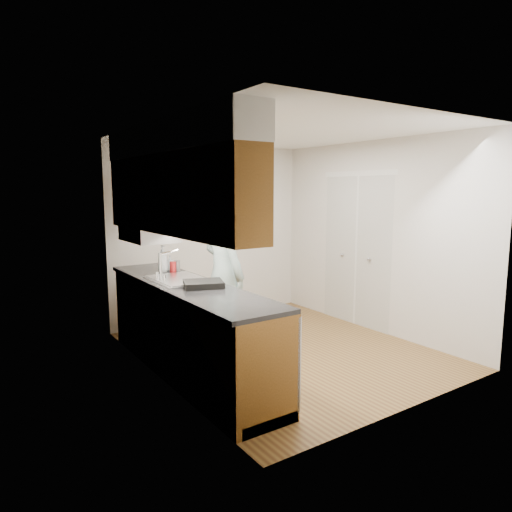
{
  "coord_description": "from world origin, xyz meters",
  "views": [
    {
      "loc": [
        -3.13,
        -4.08,
        1.86
      ],
      "look_at": [
        -0.21,
        0.25,
        1.11
      ],
      "focal_mm": 32.0,
      "sensor_mm": 36.0,
      "label": 1
    }
  ],
  "objects_px": {
    "dish_rack": "(203,284)",
    "person": "(223,264)",
    "steel_can": "(177,266)",
    "soap_bottle_a": "(163,259)",
    "soda_can": "(173,267)",
    "soap_bottle_b": "(170,263)"
  },
  "relations": [
    {
      "from": "soap_bottle_a",
      "to": "dish_rack",
      "type": "distance_m",
      "value": 0.99
    },
    {
      "from": "soap_bottle_b",
      "to": "dish_rack",
      "type": "relative_size",
      "value": 0.46
    },
    {
      "from": "soda_can",
      "to": "dish_rack",
      "type": "distance_m",
      "value": 0.85
    },
    {
      "from": "soap_bottle_a",
      "to": "soap_bottle_b",
      "type": "xyz_separation_m",
      "value": [
        0.12,
        0.07,
        -0.07
      ]
    },
    {
      "from": "person",
      "to": "steel_can",
      "type": "bearing_deg",
      "value": 40.66
    },
    {
      "from": "steel_can",
      "to": "soda_can",
      "type": "bearing_deg",
      "value": -134.06
    },
    {
      "from": "dish_rack",
      "to": "soap_bottle_b",
      "type": "bearing_deg",
      "value": 103.66
    },
    {
      "from": "dish_rack",
      "to": "person",
      "type": "bearing_deg",
      "value": 65.43
    },
    {
      "from": "soap_bottle_a",
      "to": "dish_rack",
      "type": "xyz_separation_m",
      "value": [
        0.0,
        -0.99,
        -0.12
      ]
    },
    {
      "from": "soap_bottle_a",
      "to": "steel_can",
      "type": "bearing_deg",
      "value": -12.97
    },
    {
      "from": "soap_bottle_a",
      "to": "soap_bottle_b",
      "type": "bearing_deg",
      "value": 31.03
    },
    {
      "from": "soda_can",
      "to": "dish_rack",
      "type": "relative_size",
      "value": 0.35
    },
    {
      "from": "person",
      "to": "dish_rack",
      "type": "bearing_deg",
      "value": 133.16
    },
    {
      "from": "soap_bottle_a",
      "to": "soda_can",
      "type": "relative_size",
      "value": 2.37
    },
    {
      "from": "soap_bottle_a",
      "to": "steel_can",
      "type": "height_order",
      "value": "soap_bottle_a"
    },
    {
      "from": "person",
      "to": "soda_can",
      "type": "distance_m",
      "value": 0.57
    },
    {
      "from": "person",
      "to": "soap_bottle_a",
      "type": "bearing_deg",
      "value": 48.17
    },
    {
      "from": "soda_can",
      "to": "dish_rack",
      "type": "bearing_deg",
      "value": -94.08
    },
    {
      "from": "soap_bottle_a",
      "to": "steel_can",
      "type": "xyz_separation_m",
      "value": [
        0.16,
        -0.04,
        -0.09
      ]
    },
    {
      "from": "dish_rack",
      "to": "steel_can",
      "type": "bearing_deg",
      "value": 100.51
    },
    {
      "from": "steel_can",
      "to": "dish_rack",
      "type": "relative_size",
      "value": 0.34
    },
    {
      "from": "soap_bottle_a",
      "to": "soda_can",
      "type": "bearing_deg",
      "value": -65.19
    }
  ]
}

